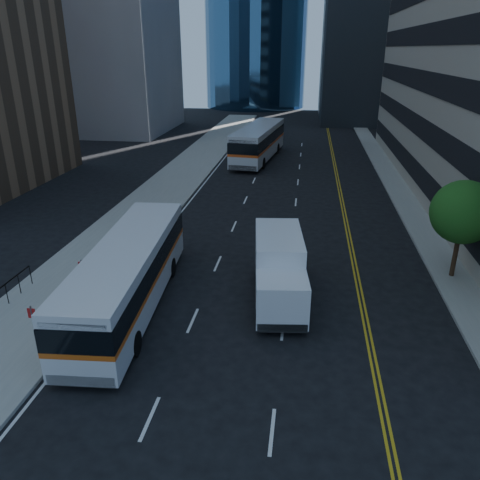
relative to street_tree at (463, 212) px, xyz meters
The scene contains 7 objects.
ground 12.58m from the street_tree, 138.37° to the right, with size 160.00×160.00×0.00m, color black.
sidewalk_west 26.11m from the street_tree, 138.92° to the left, with size 5.00×90.00×0.15m, color gray.
sidewalk_east 17.37m from the street_tree, 90.00° to the left, with size 2.00×90.00×0.15m, color gray.
street_tree is the anchor object (origin of this frame).
bus_front 16.55m from the street_tree, 161.60° to the right, with size 3.48×12.31×3.14m.
bus_rear 29.87m from the street_tree, 115.89° to the left, with size 4.62×14.01×3.55m.
box_truck 9.78m from the street_tree, 157.99° to the right, with size 2.91×6.59×3.05m.
Camera 1 is at (1.09, -15.37, 11.19)m, focal length 35.00 mm.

